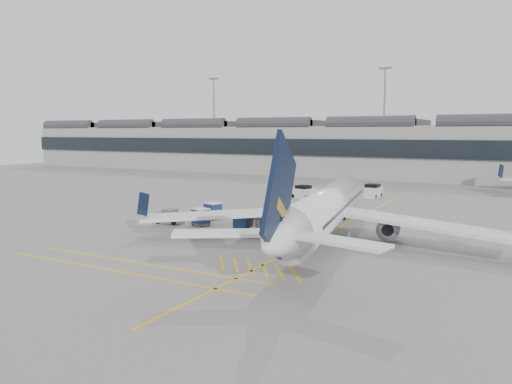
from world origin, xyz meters
The scene contains 17 objects.
ground centered at (0.00, 0.00, 0.00)m, with size 220.00×220.00×0.00m, color gray.
terminal centered at (0.00, 71.93, 6.14)m, with size 200.00×20.45×12.40m.
light_masts centered at (-1.67, 86.00, 14.49)m, with size 113.00×0.60×25.45m.
apron_markings centered at (10.00, 10.00, 0.01)m, with size 0.25×60.00×0.01m, color gold.
airliner_main centered at (11.11, 3.78, 2.92)m, with size 33.71×37.14×9.95m.
belt_loader centered at (5.58, 3.55, 0.56)m, with size 4.79×3.03×1.91m.
baggage_cart_a centered at (2.16, 4.66, 1.06)m, with size 2.11×1.85×1.97m.
baggage_cart_b centered at (4.38, 9.16, 0.92)m, with size 1.98×1.80×1.72m.
baggage_cart_c centered at (-4.10, 8.47, 1.01)m, with size 2.17×1.98×1.88m.
baggage_cart_d centered at (-3.08, 4.68, 0.97)m, with size 2.09×1.91×1.81m.
ramp_agent_a centered at (3.80, 10.09, 0.90)m, with size 0.66×0.43×1.80m, color #DD5B0B.
ramp_agent_b centered at (3.61, 4.11, 0.78)m, with size 0.75×0.59×1.55m, color #F2470C.
pushback_tug centered at (-6.71, 4.09, 0.69)m, with size 2.89×1.91×1.56m.
safety_cone_nose centered at (7.92, 19.22, 0.24)m, with size 0.34×0.34×0.48m, color #F24C0A.
safety_cone_engine centered at (16.68, 2.45, 0.28)m, with size 0.40×0.40×0.55m, color #F24C0A.
service_van_left centered at (-2.25, 29.87, 0.86)m, with size 4.07×2.66×1.92m.
service_van_mid centered at (6.47, 35.89, 0.90)m, with size 2.15×4.01×2.01m.
Camera 1 is at (26.80, -37.88, 9.79)m, focal length 35.00 mm.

